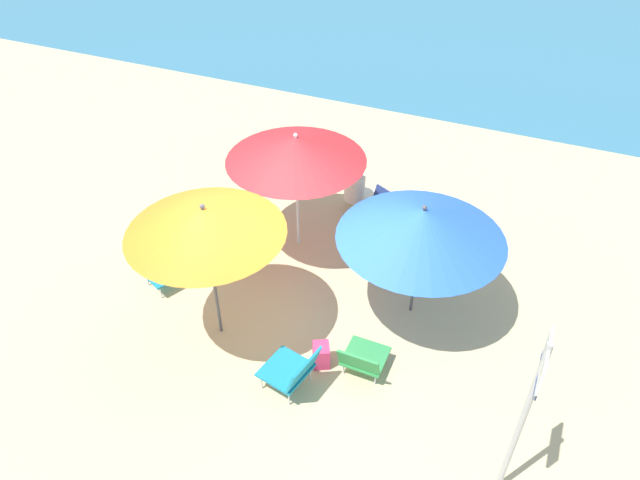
{
  "coord_description": "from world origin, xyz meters",
  "views": [
    {
      "loc": [
        2.65,
        -5.02,
        5.83
      ],
      "look_at": [
        0.14,
        0.84,
        0.7
      ],
      "focal_mm": 32.53,
      "sensor_mm": 36.0,
      "label": 1
    }
  ],
  "objects": [
    {
      "name": "beach_bag",
      "position": [
        0.8,
        -0.65,
        0.16
      ],
      "size": [
        0.29,
        0.3,
        0.32
      ],
      "primitive_type": "cube",
      "rotation": [
        0.0,
        0.0,
        0.49
      ],
      "color": "#DB3866",
      "rests_on": "ground_plane"
    },
    {
      "name": "ground_plane",
      "position": [
        0.0,
        0.0,
        0.0
      ],
      "size": [
        40.0,
        40.0,
        0.0
      ],
      "primitive_type": "plane",
      "color": "#D3BC8C"
    },
    {
      "name": "beach_chair_b",
      "position": [
        -1.95,
        -0.16,
        0.33
      ],
      "size": [
        0.7,
        0.67,
        0.66
      ],
      "rotation": [
        0.0,
        0.0,
        -0.42
      ],
      "color": "teal",
      "rests_on": "ground_plane"
    },
    {
      "name": "beach_chair_c",
      "position": [
        0.48,
        2.42,
        0.31
      ],
      "size": [
        0.67,
        0.72,
        0.57
      ],
      "rotation": [
        0.0,
        0.0,
        -2.05
      ],
      "color": "navy",
      "rests_on": "ground_plane"
    },
    {
      "name": "beach_chair_e",
      "position": [
        1.32,
        -0.59,
        0.27
      ],
      "size": [
        0.52,
        0.59,
        0.55
      ],
      "rotation": [
        0.0,
        0.0,
        1.56
      ],
      "color": "#33934C",
      "rests_on": "ground_plane"
    },
    {
      "name": "umbrella_blue",
      "position": [
        1.57,
        0.71,
        1.5
      ],
      "size": [
        2.15,
        2.15,
        1.78
      ],
      "color": "#4C4C51",
      "rests_on": "ground_plane"
    },
    {
      "name": "person_b",
      "position": [
        -1.26,
        0.52,
        0.48
      ],
      "size": [
        0.43,
        0.55,
        0.95
      ],
      "rotation": [
        0.0,
        0.0,
        1.24
      ],
      "color": "silver",
      "rests_on": "ground_plane"
    },
    {
      "name": "person_a",
      "position": [
        0.02,
        2.69,
        0.43
      ],
      "size": [
        0.45,
        0.57,
        0.88
      ],
      "rotation": [
        0.0,
        0.0,
        1.27
      ],
      "color": "silver",
      "rests_on": "ground_plane"
    },
    {
      "name": "umbrella_orange",
      "position": [
        -0.66,
        -0.66,
        1.84
      ],
      "size": [
        1.9,
        1.9,
        2.07
      ],
      "color": "#4C4C51",
      "rests_on": "ground_plane"
    },
    {
      "name": "beach_chair_d",
      "position": [
        0.64,
        -1.14,
        0.35
      ],
      "size": [
        0.7,
        0.66,
        0.66
      ],
      "rotation": [
        0.0,
        0.0,
        2.94
      ],
      "color": "teal",
      "rests_on": "ground_plane"
    },
    {
      "name": "warning_sign",
      "position": [
        3.14,
        -1.43,
        1.47
      ],
      "size": [
        0.06,
        0.52,
        2.25
      ],
      "rotation": [
        0.0,
        0.0,
        -0.02
      ],
      "color": "#ADADB2",
      "rests_on": "ground_plane"
    },
    {
      "name": "sea_water",
      "position": [
        0.0,
        14.47,
        0.0
      ],
      "size": [
        40.0,
        16.0,
        0.01
      ],
      "primitive_type": "cube",
      "color": "teal",
      "rests_on": "ground_plane"
    },
    {
      "name": "beach_chair_a",
      "position": [
        1.27,
        2.07,
        0.34
      ],
      "size": [
        0.64,
        0.71,
        0.65
      ],
      "rotation": [
        0.0,
        0.0,
        -1.32
      ],
      "color": "navy",
      "rests_on": "ground_plane"
    },
    {
      "name": "umbrella_red",
      "position": [
        -0.49,
        1.45,
        1.71
      ],
      "size": [
        2.03,
        2.03,
        1.95
      ],
      "color": "silver",
      "rests_on": "ground_plane"
    }
  ]
}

